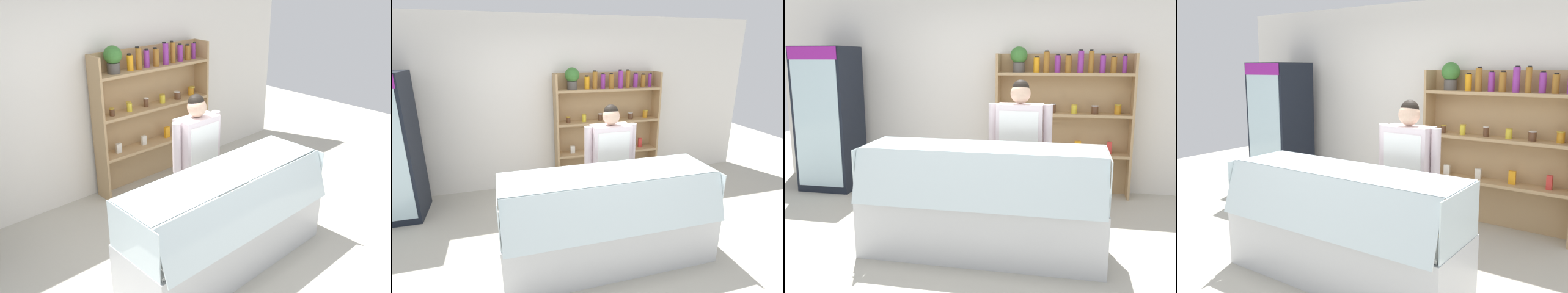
{
  "view_description": "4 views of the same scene",
  "coord_description": "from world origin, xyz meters",
  "views": [
    {
      "loc": [
        -2.63,
        -2.48,
        2.8
      ],
      "look_at": [
        0.07,
        0.41,
        1.15
      ],
      "focal_mm": 40.0,
      "sensor_mm": 36.0,
      "label": 1
    },
    {
      "loc": [
        -0.92,
        -2.66,
        2.19
      ],
      "look_at": [
        0.0,
        0.54,
        1.13
      ],
      "focal_mm": 28.0,
      "sensor_mm": 36.0,
      "label": 2
    },
    {
      "loc": [
        0.82,
        -3.76,
        1.8
      ],
      "look_at": [
        -0.04,
        0.46,
        0.91
      ],
      "focal_mm": 40.0,
      "sensor_mm": 36.0,
      "label": 3
    },
    {
      "loc": [
        2.35,
        -2.87,
        1.87
      ],
      "look_at": [
        0.05,
        0.47,
        1.13
      ],
      "focal_mm": 40.0,
      "sensor_mm": 36.0,
      "label": 4
    }
  ],
  "objects": [
    {
      "name": "shelving_unit",
      "position": [
        0.72,
        2.0,
        1.09
      ],
      "size": [
        1.74,
        0.29,
        1.94
      ],
      "color": "tan",
      "rests_on": "ground"
    },
    {
      "name": "shop_clerk",
      "position": [
        0.33,
        0.67,
        0.93
      ],
      "size": [
        0.66,
        0.25,
        1.58
      ],
      "color": "#383D51",
      "rests_on": "ground"
    },
    {
      "name": "deli_display_case",
      "position": [
        0.07,
        -0.02,
        0.31
      ],
      "size": [
        2.21,
        0.8,
        1.01
      ],
      "color": "silver",
      "rests_on": "ground"
    },
    {
      "name": "ground_plane",
      "position": [
        0.0,
        0.0,
        0.0
      ],
      "size": [
        12.0,
        12.0,
        0.0
      ],
      "primitive_type": "plane",
      "color": "#B7B2A3"
    },
    {
      "name": "back_wall",
      "position": [
        0.0,
        2.21,
        1.35
      ],
      "size": [
        6.8,
        0.1,
        2.7
      ],
      "primitive_type": "cube",
      "color": "white",
      "rests_on": "ground"
    }
  ]
}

